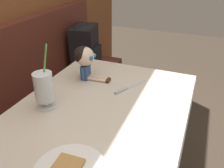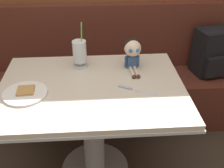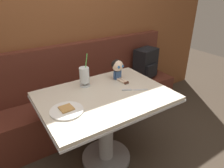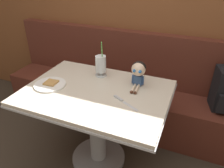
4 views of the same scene
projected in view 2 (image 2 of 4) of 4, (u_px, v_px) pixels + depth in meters
booth_bench at (93, 87)px, 2.39m from camera, size 2.60×0.48×1.00m
diner_table at (93, 112)px, 1.74m from camera, size 1.11×0.81×0.74m
toast_plate at (25, 93)px, 1.56m from camera, size 0.25×0.25×0.03m
milkshake_glass at (80, 53)px, 1.79m from camera, size 0.10×0.10×0.31m
butter_knife at (131, 89)px, 1.60m from camera, size 0.22×0.12×0.01m
seated_doll at (133, 50)px, 1.76m from camera, size 0.12×0.22×0.20m
backpack at (214, 50)px, 2.25m from camera, size 0.34×0.30×0.41m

